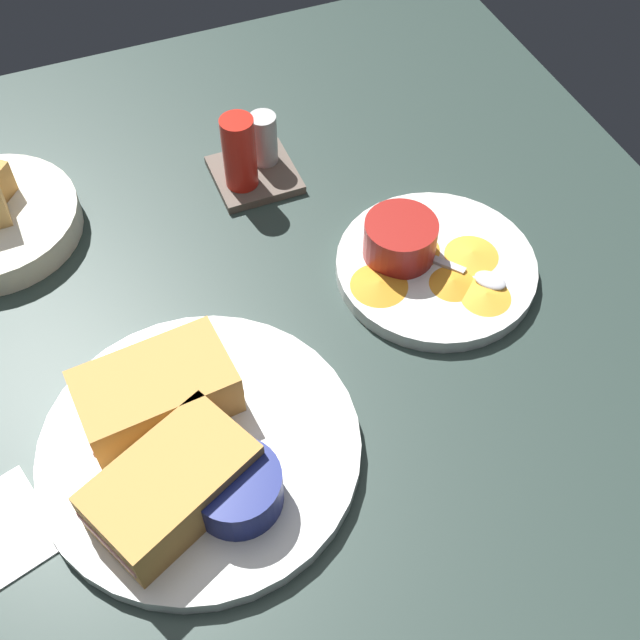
{
  "coord_description": "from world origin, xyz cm",
  "views": [
    {
      "loc": [
        -5.11,
        -40.82,
        61.42
      ],
      "look_at": [
        11.79,
        1.0,
        3.0
      ],
      "focal_mm": 44.75,
      "sensor_mm": 36.0,
      "label": 1
    }
  ],
  "objects_px": {
    "plate_chips_companion": "(436,267)",
    "condiment_caddy": "(250,157)",
    "ramekin_light_gravy": "(400,238)",
    "spoon_by_gravy_ramekin": "(478,277)",
    "plate_sandwich_main": "(200,448)",
    "ramekin_dark_sauce": "(237,487)",
    "spoon_by_dark_ramekin": "(215,439)",
    "sandwich_half_near": "(156,391)",
    "sandwich_half_far": "(173,486)"
  },
  "relations": [
    {
      "from": "spoon_by_dark_ramekin",
      "to": "ramekin_light_gravy",
      "type": "relative_size",
      "value": 1.35
    },
    {
      "from": "plate_chips_companion",
      "to": "spoon_by_gravy_ramekin",
      "type": "relative_size",
      "value": 2.33
    },
    {
      "from": "plate_chips_companion",
      "to": "spoon_by_gravy_ramekin",
      "type": "xyz_separation_m",
      "value": [
        0.03,
        -0.04,
        0.01
      ]
    },
    {
      "from": "sandwich_half_near",
      "to": "plate_chips_companion",
      "type": "bearing_deg",
      "value": 11.37
    },
    {
      "from": "ramekin_light_gravy",
      "to": "spoon_by_gravy_ramekin",
      "type": "xyz_separation_m",
      "value": [
        0.06,
        -0.06,
        -0.02
      ]
    },
    {
      "from": "spoon_by_gravy_ramekin",
      "to": "plate_chips_companion",
      "type": "bearing_deg",
      "value": 127.96
    },
    {
      "from": "sandwich_half_far",
      "to": "ramekin_dark_sauce",
      "type": "xyz_separation_m",
      "value": [
        0.05,
        -0.02,
        -0.0
      ]
    },
    {
      "from": "plate_sandwich_main",
      "to": "sandwich_half_near",
      "type": "distance_m",
      "value": 0.06
    },
    {
      "from": "sandwich_half_near",
      "to": "sandwich_half_far",
      "type": "relative_size",
      "value": 0.92
    },
    {
      "from": "spoon_by_dark_ramekin",
      "to": "sandwich_half_far",
      "type": "bearing_deg",
      "value": -138.92
    },
    {
      "from": "ramekin_light_gravy",
      "to": "condiment_caddy",
      "type": "height_order",
      "value": "condiment_caddy"
    },
    {
      "from": "plate_chips_companion",
      "to": "ramekin_light_gravy",
      "type": "relative_size",
      "value": 2.77
    },
    {
      "from": "ramekin_light_gravy",
      "to": "spoon_by_gravy_ramekin",
      "type": "relative_size",
      "value": 0.84
    },
    {
      "from": "ramekin_dark_sauce",
      "to": "condiment_caddy",
      "type": "xyz_separation_m",
      "value": [
        0.14,
        0.37,
        -0.0
      ]
    },
    {
      "from": "sandwich_half_near",
      "to": "plate_chips_companion",
      "type": "relative_size",
      "value": 0.68
    },
    {
      "from": "plate_chips_companion",
      "to": "ramekin_light_gravy",
      "type": "height_order",
      "value": "ramekin_light_gravy"
    },
    {
      "from": "ramekin_light_gravy",
      "to": "sandwich_half_near",
      "type": "bearing_deg",
      "value": -162.41
    },
    {
      "from": "condiment_caddy",
      "to": "sandwich_half_far",
      "type": "bearing_deg",
      "value": -117.67
    },
    {
      "from": "plate_chips_companion",
      "to": "condiment_caddy",
      "type": "distance_m",
      "value": 0.24
    },
    {
      "from": "plate_sandwich_main",
      "to": "sandwich_half_near",
      "type": "relative_size",
      "value": 1.99
    },
    {
      "from": "ramekin_dark_sauce",
      "to": "condiment_caddy",
      "type": "height_order",
      "value": "condiment_caddy"
    },
    {
      "from": "sandwich_half_far",
      "to": "ramekin_dark_sauce",
      "type": "bearing_deg",
      "value": -21.38
    },
    {
      "from": "plate_sandwich_main",
      "to": "ramekin_light_gravy",
      "type": "bearing_deg",
      "value": 28.14
    },
    {
      "from": "plate_sandwich_main",
      "to": "ramekin_light_gravy",
      "type": "relative_size",
      "value": 3.76
    },
    {
      "from": "ramekin_dark_sauce",
      "to": "spoon_by_dark_ramekin",
      "type": "height_order",
      "value": "ramekin_dark_sauce"
    },
    {
      "from": "spoon_by_dark_ramekin",
      "to": "plate_chips_companion",
      "type": "distance_m",
      "value": 0.29
    },
    {
      "from": "sandwich_half_far",
      "to": "plate_sandwich_main",
      "type": "bearing_deg",
      "value": 53.15
    },
    {
      "from": "sandwich_half_near",
      "to": "condiment_caddy",
      "type": "xyz_separation_m",
      "value": [
        0.17,
        0.26,
        -0.01
      ]
    },
    {
      "from": "sandwich_half_far",
      "to": "spoon_by_dark_ramekin",
      "type": "height_order",
      "value": "sandwich_half_far"
    },
    {
      "from": "sandwich_half_far",
      "to": "spoon_by_gravy_ramekin",
      "type": "height_order",
      "value": "sandwich_half_far"
    },
    {
      "from": "ramekin_dark_sauce",
      "to": "spoon_by_dark_ramekin",
      "type": "xyz_separation_m",
      "value": [
        -0.0,
        0.06,
        -0.02
      ]
    },
    {
      "from": "sandwich_half_far",
      "to": "ramekin_dark_sauce",
      "type": "relative_size",
      "value": 2.03
    },
    {
      "from": "plate_sandwich_main",
      "to": "plate_chips_companion",
      "type": "bearing_deg",
      "value": 21.16
    },
    {
      "from": "ramekin_dark_sauce",
      "to": "ramekin_light_gravy",
      "type": "distance_m",
      "value": 0.31
    },
    {
      "from": "spoon_by_dark_ramekin",
      "to": "ramekin_light_gravy",
      "type": "bearing_deg",
      "value": 29.97
    },
    {
      "from": "spoon_by_gravy_ramekin",
      "to": "spoon_by_dark_ramekin",
      "type": "bearing_deg",
      "value": -165.55
    },
    {
      "from": "spoon_by_dark_ramekin",
      "to": "condiment_caddy",
      "type": "height_order",
      "value": "condiment_caddy"
    },
    {
      "from": "sandwich_half_near",
      "to": "plate_chips_companion",
      "type": "height_order",
      "value": "sandwich_half_near"
    },
    {
      "from": "plate_sandwich_main",
      "to": "spoon_by_dark_ramekin",
      "type": "bearing_deg",
      "value": -10.58
    },
    {
      "from": "ramekin_dark_sauce",
      "to": "sandwich_half_near",
      "type": "bearing_deg",
      "value": 108.27
    },
    {
      "from": "plate_sandwich_main",
      "to": "ramekin_light_gravy",
      "type": "xyz_separation_m",
      "value": [
        0.25,
        0.13,
        0.03
      ]
    },
    {
      "from": "plate_sandwich_main",
      "to": "plate_chips_companion",
      "type": "height_order",
      "value": "same"
    },
    {
      "from": "spoon_by_dark_ramekin",
      "to": "plate_chips_companion",
      "type": "height_order",
      "value": "spoon_by_dark_ramekin"
    },
    {
      "from": "sandwich_half_near",
      "to": "spoon_by_dark_ramekin",
      "type": "bearing_deg",
      "value": -55.92
    },
    {
      "from": "ramekin_dark_sauce",
      "to": "sandwich_half_far",
      "type": "bearing_deg",
      "value": 158.62
    },
    {
      "from": "plate_sandwich_main",
      "to": "spoon_by_gravy_ramekin",
      "type": "relative_size",
      "value": 3.17
    },
    {
      "from": "condiment_caddy",
      "to": "spoon_by_gravy_ramekin",
      "type": "bearing_deg",
      "value": -56.53
    },
    {
      "from": "spoon_by_dark_ramekin",
      "to": "ramekin_dark_sauce",
      "type": "bearing_deg",
      "value": -88.57
    },
    {
      "from": "condiment_caddy",
      "to": "ramekin_light_gravy",
      "type": "bearing_deg",
      "value": -60.78
    },
    {
      "from": "spoon_by_dark_ramekin",
      "to": "spoon_by_gravy_ramekin",
      "type": "height_order",
      "value": "same"
    }
  ]
}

